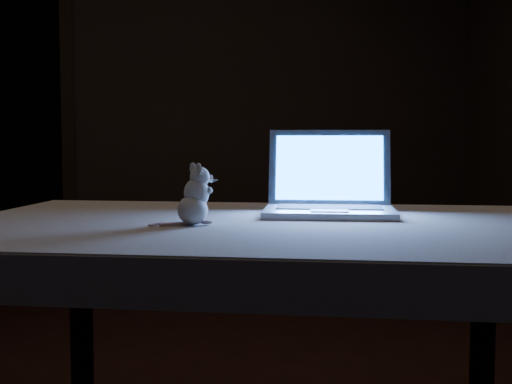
{
  "coord_description": "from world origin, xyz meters",
  "views": [
    {
      "loc": [
        -0.44,
        -2.13,
        0.99
      ],
      "look_at": [
        -0.04,
        -0.4,
        0.85
      ],
      "focal_mm": 48.0,
      "sensor_mm": 36.0,
      "label": 1
    }
  ],
  "objects": [
    {
      "name": "back_wall",
      "position": [
        0.0,
        2.5,
        1.3
      ],
      "size": [
        4.5,
        0.04,
        2.6
      ],
      "primitive_type": "cube",
      "color": "black",
      "rests_on": "ground"
    },
    {
      "name": "table",
      "position": [
        -0.05,
        -0.47,
        0.39
      ],
      "size": [
        1.69,
        1.39,
        0.78
      ],
      "primitive_type": null,
      "rotation": [
        0.0,
        0.0,
        -0.37
      ],
      "color": "black",
      "rests_on": "floor"
    },
    {
      "name": "tablecloth",
      "position": [
        -0.06,
        -0.41,
        0.74
      ],
      "size": [
        1.83,
        1.57,
        0.1
      ],
      "primitive_type": null,
      "rotation": [
        0.0,
        0.0,
        -0.42
      ],
      "color": "beige",
      "rests_on": "table"
    },
    {
      "name": "laptop",
      "position": [
        0.18,
        -0.37,
        0.9
      ],
      "size": [
        0.44,
        0.41,
        0.24
      ],
      "primitive_type": null,
      "rotation": [
        0.0,
        0.0,
        -0.33
      ],
      "color": "#A2A2A6",
      "rests_on": "tablecloth"
    },
    {
      "name": "plush_mouse",
      "position": [
        -0.22,
        -0.49,
        0.86
      ],
      "size": [
        0.14,
        0.14,
        0.15
      ],
      "primitive_type": null,
      "rotation": [
        0.0,
        0.0,
        -0.36
      ],
      "color": "silver",
      "rests_on": "tablecloth"
    }
  ]
}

